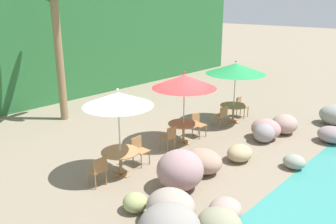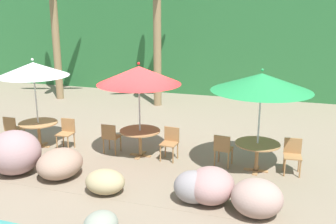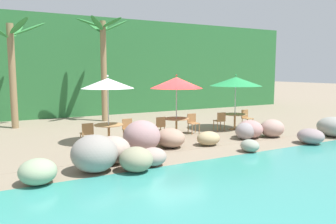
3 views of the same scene
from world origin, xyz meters
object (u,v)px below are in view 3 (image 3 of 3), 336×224
(chair_white_inland, at_px, (87,133))
(chair_red_inland, at_px, (160,125))
(umbrella_red, at_px, (177,83))
(chair_green_inland, at_px, (220,120))
(umbrella_white, at_px, (108,83))
(chair_red_seaward, at_px, (193,122))
(chair_white_seaward, at_px, (128,128))
(palm_tree_nearest, at_px, (12,57))
(chair_green_seaward, at_px, (246,117))
(umbrella_green, at_px, (236,81))
(dining_table_green, at_px, (235,117))
(dining_table_red, at_px, (176,121))
(dining_table_white, at_px, (109,128))
(palm_tree_second, at_px, (103,53))

(chair_white_inland, distance_m, chair_red_inland, 3.09)
(umbrella_red, distance_m, chair_green_inland, 2.87)
(umbrella_white, height_order, chair_red_seaward, umbrella_white)
(umbrella_white, height_order, chair_white_seaward, umbrella_white)
(chair_white_inland, height_order, palm_tree_nearest, palm_tree_nearest)
(chair_green_seaward, height_order, chair_green_inland, same)
(chair_green_inland, height_order, palm_tree_nearest, palm_tree_nearest)
(palm_tree_nearest, bearing_deg, umbrella_green, -30.76)
(palm_tree_nearest, bearing_deg, chair_green_inland, -33.27)
(dining_table_green, bearing_deg, chair_red_inland, -179.72)
(dining_table_red, relative_size, chair_red_seaward, 1.26)
(dining_table_red, relative_size, chair_green_inland, 1.26)
(chair_white_seaward, height_order, chair_red_seaward, same)
(chair_white_inland, bearing_deg, chair_green_inland, 2.16)
(dining_table_white, height_order, palm_tree_second, palm_tree_second)
(umbrella_white, height_order, chair_white_inland, umbrella_white)
(chair_white_inland, height_order, dining_table_red, chair_white_inland)
(chair_green_seaward, bearing_deg, chair_green_inland, -175.02)
(dining_table_white, xyz_separation_m, chair_green_inland, (5.37, 0.15, -0.10))
(palm_tree_second, bearing_deg, chair_green_inland, -56.43)
(umbrella_white, bearing_deg, chair_red_inland, 3.24)
(dining_table_green, distance_m, palm_tree_second, 7.84)
(umbrella_red, xyz_separation_m, palm_tree_second, (-1.41, 5.51, 1.45))
(palm_tree_nearest, xyz_separation_m, palm_tree_second, (4.52, 0.18, 0.27))
(umbrella_green, height_order, chair_green_seaward, umbrella_green)
(chair_red_inland, xyz_separation_m, chair_green_seaward, (4.83, 0.17, 0.00))
(dining_table_red, height_order, palm_tree_second, palm_tree_second)
(chair_red_inland, distance_m, palm_tree_second, 6.47)
(dining_table_green, xyz_separation_m, chair_green_seaward, (0.84, 0.15, -0.10))
(chair_white_seaward, relative_size, chair_white_inland, 1.00)
(chair_white_seaward, distance_m, umbrella_green, 5.66)
(chair_green_seaward, bearing_deg, chair_white_inland, -177.24)
(chair_red_seaward, relative_size, chair_green_seaward, 1.00)
(umbrella_red, relative_size, palm_tree_second, 0.47)
(umbrella_red, bearing_deg, palm_tree_second, 104.39)
(dining_table_white, xyz_separation_m, chair_red_inland, (2.24, 0.13, -0.10))
(chair_green_seaward, bearing_deg, dining_table_green, -169.56)
(chair_red_seaward, bearing_deg, dining_table_red, -177.62)
(chair_red_inland, bearing_deg, dining_table_red, 5.75)
(dining_table_white, distance_m, palm_tree_nearest, 6.84)
(chair_green_seaward, bearing_deg, palm_tree_nearest, 152.12)
(chair_green_inland, bearing_deg, chair_red_seaward, 176.22)
(dining_table_white, xyz_separation_m, palm_tree_second, (1.67, 5.73, 3.09))
(chair_white_seaward, xyz_separation_m, chair_green_seaward, (6.22, 0.17, 0.00))
(dining_table_red, height_order, palm_tree_nearest, palm_tree_nearest)
(chair_white_seaward, bearing_deg, umbrella_red, 2.21)
(umbrella_green, xyz_separation_m, dining_table_green, (0.00, 0.00, -1.65))
(umbrella_white, xyz_separation_m, chair_red_inland, (2.24, 0.13, -1.78))
(chair_white_seaward, distance_m, umbrella_red, 2.84)
(umbrella_red, relative_size, umbrella_green, 1.00)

